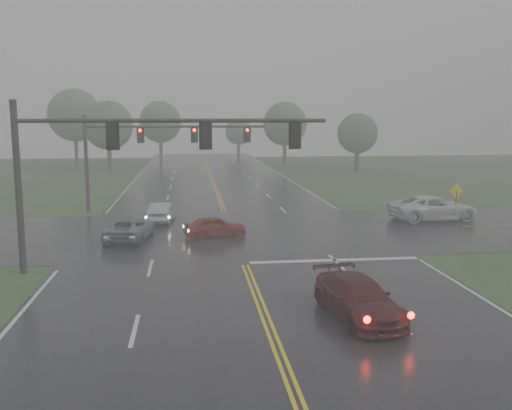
{
  "coord_description": "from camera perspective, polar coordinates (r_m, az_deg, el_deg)",
  "views": [
    {
      "loc": [
        -2.6,
        -12.48,
        7.04
      ],
      "look_at": [
        0.76,
        16.0,
        2.63
      ],
      "focal_mm": 40.0,
      "sensor_mm": 36.0,
      "label": 1
    }
  ],
  "objects": [
    {
      "name": "signal_gantry_far",
      "position": [
        43.85,
        -11.2,
        6.03
      ],
      "size": [
        13.56,
        0.37,
        7.21
      ],
      "color": "black",
      "rests_on": "ground"
    },
    {
      "name": "sedan_red",
      "position": [
        34.02,
        -4.11,
        -3.22
      ],
      "size": [
        3.9,
        2.18,
        1.25
      ],
      "primitive_type": "imported",
      "rotation": [
        0.0,
        0.0,
        1.77
      ],
      "color": "maroon",
      "rests_on": "ground"
    },
    {
      "name": "tree_ne_a",
      "position": [
        83.2,
        2.9,
        8.09
      ],
      "size": [
        6.33,
        6.33,
        9.3
      ],
      "color": "#322620",
      "rests_on": "ground"
    },
    {
      "name": "signal_gantry_near",
      "position": [
        26.61,
        -13.81,
        5.17
      ],
      "size": [
        14.13,
        0.34,
        7.82
      ],
      "color": "black",
      "rests_on": "ground"
    },
    {
      "name": "stop_bar",
      "position": [
        28.68,
        7.85,
        -5.55
      ],
      "size": [
        8.5,
        0.5,
        0.01
      ],
      "primitive_type": "cube",
      "color": "#BDBDBD",
      "rests_on": "ground"
    },
    {
      "name": "sedan_maroon",
      "position": [
        20.93,
        10.11,
        -11.05
      ],
      "size": [
        2.63,
        5.07,
        1.41
      ],
      "primitive_type": "imported",
      "rotation": [
        0.0,
        0.0,
        0.14
      ],
      "color": "#3E0B0E",
      "rests_on": "ground"
    },
    {
      "name": "sign_diamond_east",
      "position": [
        41.0,
        19.38,
        0.9
      ],
      "size": [
        1.08,
        0.32,
        2.67
      ],
      "rotation": [
        0.0,
        0.0,
        0.26
      ],
      "color": "black",
      "rests_on": "ground"
    },
    {
      "name": "pickup_white",
      "position": [
        41.25,
        17.28,
        -1.48
      ],
      "size": [
        6.35,
        3.39,
        1.7
      ],
      "primitive_type": "imported",
      "rotation": [
        0.0,
        0.0,
        1.67
      ],
      "color": "silver",
      "rests_on": "ground"
    },
    {
      "name": "car_grey",
      "position": [
        34.01,
        -12.47,
        -3.41
      ],
      "size": [
        2.89,
        5.06,
        1.33
      ],
      "primitive_type": "imported",
      "rotation": [
        0.0,
        0.0,
        2.99
      ],
      "color": "slate",
      "rests_on": "ground"
    },
    {
      "name": "tree_e_near",
      "position": [
        75.0,
        10.12,
        7.05
      ],
      "size": [
        5.18,
        5.18,
        7.61
      ],
      "color": "#322620",
      "rests_on": "ground"
    },
    {
      "name": "cross_street",
      "position": [
        35.29,
        -2.38,
        -2.77
      ],
      "size": [
        120.0,
        14.0,
        0.02
      ],
      "primitive_type": "cube",
      "color": "black",
      "rests_on": "ground"
    },
    {
      "name": "tree_nw_b",
      "position": [
        87.33,
        -17.69,
        8.55
      ],
      "size": [
        7.62,
        7.62,
        11.19
      ],
      "color": "#322620",
      "rests_on": "ground"
    },
    {
      "name": "tree_n_far",
      "position": [
        101.89,
        -1.77,
        7.35
      ],
      "size": [
        4.74,
        4.74,
        6.96
      ],
      "color": "#322620",
      "rests_on": "ground"
    },
    {
      "name": "sedan_silver",
      "position": [
        39.29,
        -9.39,
        -1.7
      ],
      "size": [
        1.79,
        4.2,
        1.35
      ],
      "primitive_type": "imported",
      "rotation": [
        0.0,
        0.0,
        3.05
      ],
      "color": "#9C9FA3",
      "rests_on": "ground"
    },
    {
      "name": "tree_n_mid",
      "position": [
        91.84,
        -9.56,
        8.18
      ],
      "size": [
        6.56,
        6.56,
        9.63
      ],
      "color": "#322620",
      "rests_on": "ground"
    },
    {
      "name": "main_road",
      "position": [
        33.34,
        -2.11,
        -3.45
      ],
      "size": [
        18.0,
        160.0,
        0.02
      ],
      "primitive_type": "cube",
      "color": "black",
      "rests_on": "ground"
    },
    {
      "name": "tree_nw_a",
      "position": [
        75.66,
        -14.56,
        7.71
      ],
      "size": [
        6.26,
        6.26,
        9.19
      ],
      "color": "#322620",
      "rests_on": "ground"
    }
  ]
}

